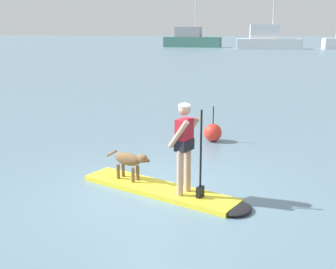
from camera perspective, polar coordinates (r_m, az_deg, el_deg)
ground_plane at (r=8.39m, az=-1.28°, el=-7.59°), size 400.00×400.00×0.00m
paddleboard at (r=8.25m, az=0.02°, el=-7.60°), size 3.53×2.06×0.10m
person_paddler at (r=7.74m, az=2.27°, el=-1.00°), size 0.68×0.60×1.70m
dog at (r=8.64m, az=-5.14°, el=-3.46°), size 1.04×0.52×0.60m
moored_boat_starboard at (r=76.85m, az=3.12°, el=12.51°), size 10.12×3.55×9.77m
moored_boat_outer at (r=71.80m, az=13.07°, el=12.16°), size 10.26×3.91×10.09m
marker_buoy at (r=12.06m, az=5.97°, el=0.27°), size 0.50×0.50×1.00m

